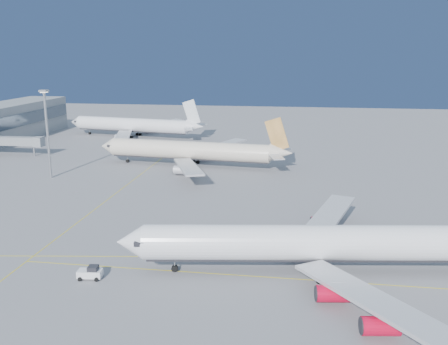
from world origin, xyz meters
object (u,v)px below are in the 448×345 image
Objects in this scene: airliner_third at (135,125)px; pushback_tug at (91,273)px; airliner_virgin at (323,244)px; light_mast at (47,127)px; airliner_etihad at (193,151)px.

pushback_tug is (37.66, -135.49, -4.18)m from airliner_third.
light_mast is (-76.49, 54.00, 10.04)m from airliner_virgin.
airliner_etihad is 15.87× the size of pushback_tug.
airliner_third is (-75.15, 127.29, 0.10)m from airliner_virgin.
light_mast is (-1.35, -73.29, 9.94)m from airliner_third.
airliner_third is (-37.04, 52.22, 0.06)m from airliner_etihad.
airliner_virgin is 38.59m from pushback_tug.
airliner_etihad is at bearing 108.77° from airliner_virgin.
airliner_virgin is at bearing -57.67° from airliner_etihad.
airliner_virgin reaches higher than airliner_etihad.
pushback_tug is at bearing -175.81° from airliner_virgin.
airliner_third is 15.68× the size of pushback_tug.
airliner_third is at bearing 88.95° from light_mast.
airliner_third is at bearing 112.41° from airliner_virgin.
light_mast reaches higher than airliner_third.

